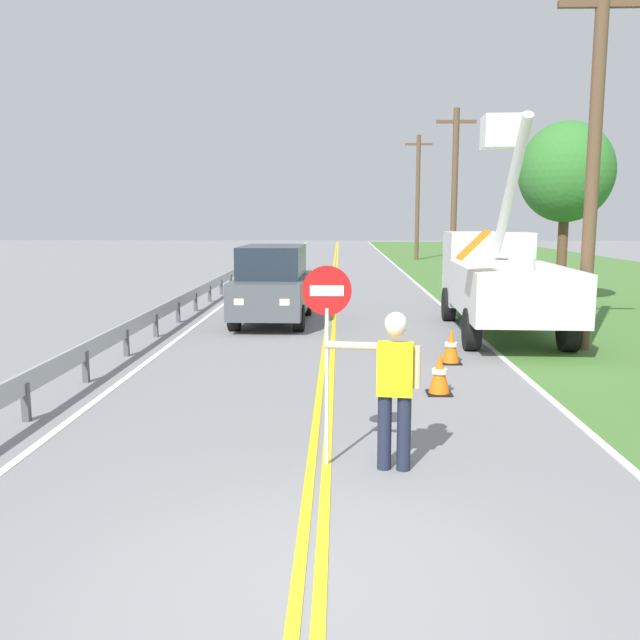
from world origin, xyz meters
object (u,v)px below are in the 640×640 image
utility_pole_mid (454,191)px  utility_pole_far (418,195)px  flagger_worker (394,380)px  roadside_tree_verge (566,173)px  oncoming_suv_nearest (273,284)px  utility_pole_near (593,160)px  stop_sign_paddle (327,321)px  utility_bucket_truck (499,276)px  traffic_cone_lead (440,374)px  traffic_cone_mid (451,347)px

utility_pole_mid → utility_pole_far: bearing=90.2°
flagger_worker → roadside_tree_verge: roadside_tree_verge is taller
roadside_tree_verge → oncoming_suv_nearest: bearing=-156.1°
oncoming_suv_nearest → utility_pole_near: 8.56m
utility_pole_mid → utility_pole_far: (-0.06, 14.41, 0.25)m
flagger_worker → stop_sign_paddle: (-0.76, 0.11, 0.66)m
stop_sign_paddle → utility_pole_mid: utility_pole_mid is taller
flagger_worker → utility_bucket_truck: size_ratio=0.26×
utility_pole_mid → traffic_cone_lead: size_ratio=11.07×
utility_pole_mid → oncoming_suv_nearest: bearing=-117.7°
utility_pole_near → traffic_cone_mid: bearing=-153.6°
oncoming_suv_nearest → utility_pole_mid: size_ratio=0.60×
utility_pole_near → traffic_cone_lead: 6.56m
traffic_cone_mid → utility_pole_far: bearing=84.8°
oncoming_suv_nearest → flagger_worker: bearing=-77.4°
utility_pole_far → traffic_cone_lead: bearing=-95.8°
traffic_cone_lead → traffic_cone_mid: same height
utility_pole_far → stop_sign_paddle: bearing=-97.9°
utility_pole_mid → utility_pole_near: bearing=-89.8°
stop_sign_paddle → oncoming_suv_nearest: size_ratio=0.50×
flagger_worker → oncoming_suv_nearest: size_ratio=0.39×
flagger_worker → traffic_cone_lead: size_ratio=2.61×
stop_sign_paddle → utility_pole_near: utility_pole_near is taller
traffic_cone_lead → traffic_cone_mid: (0.57, 2.37, 0.00)m
utility_pole_mid → roadside_tree_verge: size_ratio=1.31×
utility_pole_mid → roadside_tree_verge: 9.70m
utility_pole_mid → utility_pole_far: 14.41m
utility_pole_mid → utility_pole_far: size_ratio=0.94×
oncoming_suv_nearest → utility_pole_far: utility_pole_far is taller
stop_sign_paddle → traffic_cone_lead: stop_sign_paddle is taller
stop_sign_paddle → traffic_cone_mid: 6.26m
flagger_worker → stop_sign_paddle: bearing=171.8°
utility_pole_mid → roadside_tree_verge: (1.98, -9.49, 0.21)m
oncoming_suv_nearest → utility_pole_mid: bearing=62.3°
flagger_worker → utility_bucket_truck: 10.22m
flagger_worker → roadside_tree_verge: (6.64, 14.95, 3.22)m
utility_pole_near → roadside_tree_verge: utility_pole_near is taller
stop_sign_paddle → roadside_tree_verge: 16.78m
traffic_cone_lead → traffic_cone_mid: bearing=76.5°
stop_sign_paddle → utility_pole_far: size_ratio=0.28×
utility_pole_mid → utility_bucket_truck: bearing=-94.9°
utility_pole_mid → traffic_cone_mid: utility_pole_mid is taller
utility_bucket_truck → utility_pole_near: 3.77m
traffic_cone_lead → flagger_worker: bearing=-106.8°
roadside_tree_verge → stop_sign_paddle: bearing=-116.5°
traffic_cone_mid → flagger_worker: bearing=-105.5°
oncoming_suv_nearest → utility_pole_near: (7.15, -3.63, 3.00)m
stop_sign_paddle → utility_pole_mid: (5.42, 24.33, 2.35)m
utility_pole_far → roadside_tree_verge: (2.04, -23.90, -0.04)m
flagger_worker → utility_pole_far: utility_pole_far is taller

